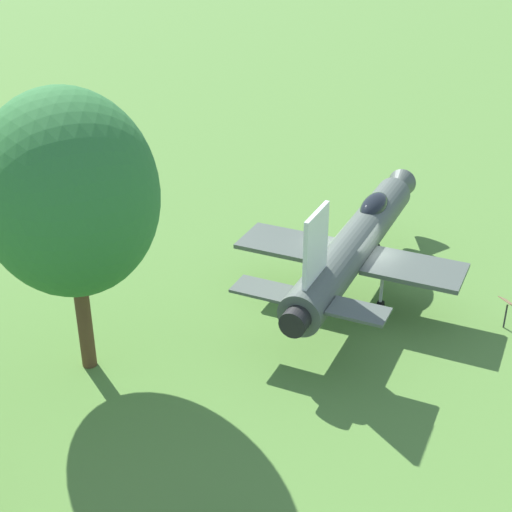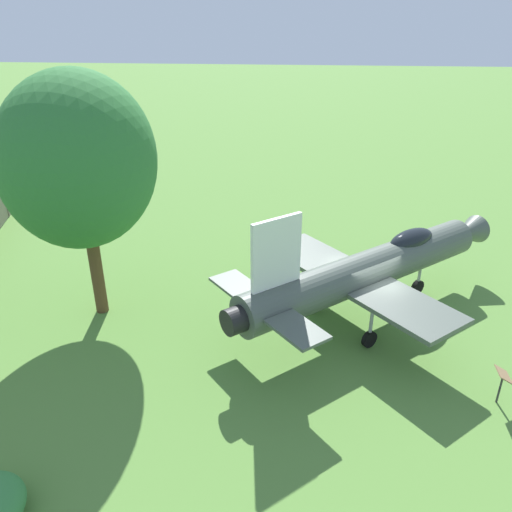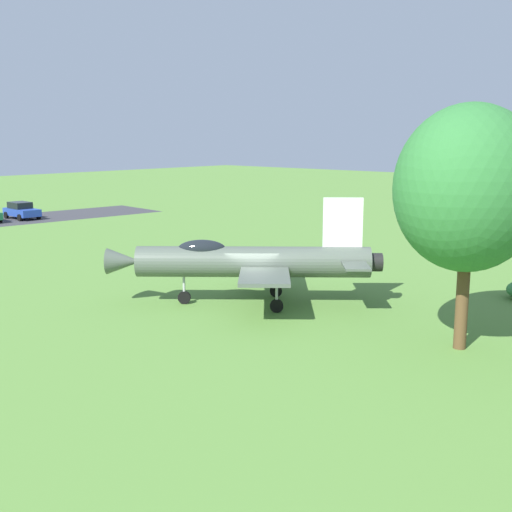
# 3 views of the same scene
# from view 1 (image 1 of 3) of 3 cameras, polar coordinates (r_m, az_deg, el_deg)

# --- Properties ---
(ground_plane) EXTENTS (200.00, 200.00, 0.00)m
(ground_plane) POSITION_cam_1_polar(r_m,az_deg,el_deg) (27.58, 7.35, -2.90)
(ground_plane) COLOR #568438
(display_jet) EXTENTS (10.07, 10.98, 4.98)m
(display_jet) POSITION_cam_1_polar(r_m,az_deg,el_deg) (26.91, 7.84, 1.22)
(display_jet) COLOR #4C564C
(display_jet) RESTS_ON ground_plane
(shade_tree) EXTENTS (5.92, 5.10, 8.88)m
(shade_tree) POSITION_cam_1_polar(r_m,az_deg,el_deg) (21.37, -14.38, 4.76)
(shade_tree) COLOR brown
(shade_tree) RESTS_ON ground_plane
(info_plaque) EXTENTS (0.61, 0.41, 1.14)m
(info_plaque) POSITION_cam_1_polar(r_m,az_deg,el_deg) (26.35, 18.93, -3.70)
(info_plaque) COLOR #333333
(info_plaque) RESTS_ON ground_plane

